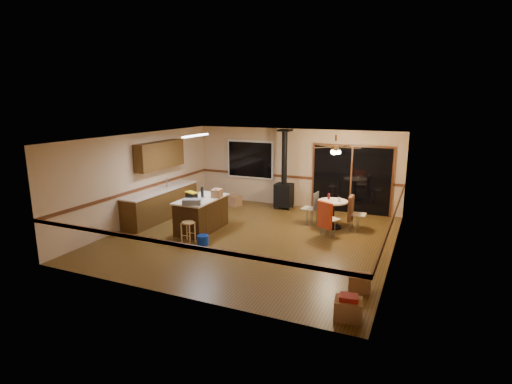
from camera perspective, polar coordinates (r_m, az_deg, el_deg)
The scene contains 35 objects.
floor at distance 10.53m, azimuth -0.66°, elevation -6.45°, with size 7.00×7.00×0.00m, color #513716.
ceiling at distance 9.97m, azimuth -0.70°, elevation 7.79°, with size 7.00×7.00×0.00m, color silver.
wall_back at distance 13.38m, azimuth 5.51°, elevation 3.43°, with size 7.00×7.00×0.00m, color tan.
wall_front at distance 7.24m, azimuth -12.21°, elevation -5.01°, with size 7.00×7.00×0.00m, color tan.
wall_left at distance 12.02m, azimuth -16.08°, elevation 1.90°, with size 7.00×7.00×0.00m, color tan.
wall_right at distance 9.33m, azimuth 19.32°, elevation -1.41°, with size 7.00×7.00×0.00m, color tan.
chair_rail at distance 10.24m, azimuth -0.67°, elevation -1.16°, with size 7.00×7.00×0.08m, color #562A15, non-canonical shape.
window at distance 13.88m, azimuth -0.84°, elevation 4.67°, with size 1.72×0.10×1.32m, color black.
sliding_door at distance 12.92m, azimuth 13.45°, elevation 1.67°, with size 2.52×0.10×2.10m, color black.
lower_cabinets at distance 12.40m, azimuth -13.30°, elevation -1.73°, with size 0.60×3.00×0.86m, color #4E3113.
countertop at distance 12.30m, azimuth -13.41°, elevation 0.30°, with size 0.64×3.04×0.04m, color beige.
upper_cabinets at distance 12.35m, azimuth -13.56°, elevation 5.16°, with size 0.35×2.00×0.80m, color #4E3113.
kitchen_island at distance 11.06m, azimuth -7.77°, elevation -3.14°, with size 0.88×1.68×0.90m.
wood_stove at distance 13.13m, azimuth 4.02°, elevation 0.74°, with size 0.55×0.50×2.52m.
ceiling_fan at distance 11.03m, azimuth 11.27°, elevation 6.01°, with size 0.24×0.24×0.55m.
fluorescent_strip at distance 11.09m, azimuth -8.63°, elevation 7.96°, with size 0.10×1.20×0.04m, color white.
toolbox_grey at distance 10.31m, azimuth -9.17°, elevation -1.40°, with size 0.46×0.26×0.14m, color slate.
toolbox_black at distance 10.80m, azimuth -9.19°, elevation -0.62°, with size 0.34×0.18×0.19m, color black.
toolbox_yellow_lid at distance 10.78m, azimuth -9.21°, elevation -0.07°, with size 0.37×0.19×0.03m, color gold.
box_on_island at distance 11.02m, azimuth -5.61°, elevation -0.15°, with size 0.24×0.33×0.22m, color #916440.
bottle_dark at distance 11.04m, azimuth -7.68°, elevation 0.01°, with size 0.08×0.08×0.30m, color black.
bottle_pink at distance 10.99m, azimuth -5.78°, elevation -0.15°, with size 0.08×0.08×0.24m, color #D84C8C.
bottle_white at distance 11.16m, azimuth -6.27°, elevation -0.13°, with size 0.06×0.06×0.17m, color white.
bar_stool at distance 10.18m, azimuth -9.66°, elevation -5.69°, with size 0.30×0.30×0.55m, color tan.
blue_bucket at distance 10.05m, azimuth -7.61°, elevation -6.80°, with size 0.29×0.29×0.24m, color #0C31B5.
dining_table at distance 11.35m, azimuth 10.90°, elevation -2.46°, with size 0.82×0.82×0.78m.
glass_red at distance 11.39m, azimuth 10.35°, elevation -0.62°, with size 0.06×0.06×0.17m, color #590C14.
glass_cream at distance 11.19m, azimuth 11.81°, elevation -1.06°, with size 0.05×0.05×0.12m, color beige.
chair_left at distance 11.56m, azimuth 8.14°, elevation -1.76°, with size 0.44×0.43×0.51m.
chair_near at distance 10.52m, azimuth 9.91°, elevation -3.25°, with size 0.59×0.61×0.70m.
chair_right at distance 11.28m, azimuth 13.53°, elevation -2.32°, with size 0.47×0.44×0.70m.
box_under_window at distance 13.58m, azimuth -3.17°, elevation -1.21°, with size 0.45×0.36×0.36m, color #916440.
box_corner_a at distance 6.95m, azimuth 13.02°, elevation -15.99°, with size 0.44×0.37×0.34m, color #916440.
box_corner_b at distance 7.92m, azimuth 14.56°, elevation -12.39°, with size 0.39×0.34×0.32m, color #916440.
box_small_red at distance 6.85m, azimuth 13.11°, elevation -14.47°, with size 0.29×0.24×0.08m, color maroon.
Camera 1 is at (4.09, -9.05, 3.49)m, focal length 28.00 mm.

